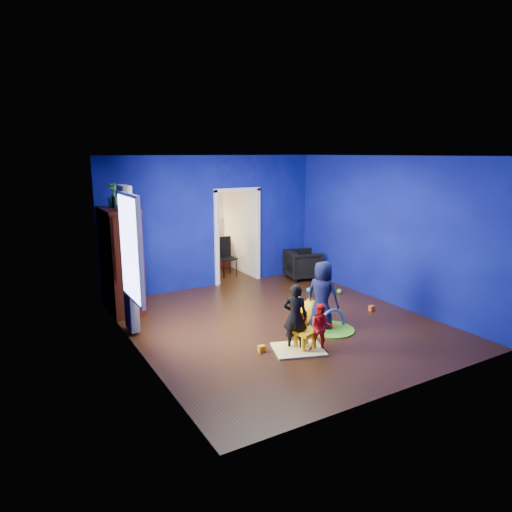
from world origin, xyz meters
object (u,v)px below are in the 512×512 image
study_desk (210,254)px  toddler_red (321,328)px  tv_armoire (121,261)px  armchair (303,264)px  folding_chair (227,258)px  kid_chair (305,334)px  play_mat (331,329)px  crt_tv (123,258)px  child_black (295,316)px  child_navy (322,295)px  hopper_ball (311,312)px  vase (121,205)px

study_desk → toddler_red: bearing=-97.3°
tv_armoire → armchair: bearing=2.0°
toddler_red → folding_chair: 4.67m
kid_chair → play_mat: bearing=10.6°
armchair → crt_tv: size_ratio=1.08×
toddler_red → crt_tv: crt_tv is taller
child_black → child_navy: bearing=-110.9°
crt_tv → play_mat: size_ratio=0.88×
crt_tv → child_navy: bearing=-43.9°
tv_armoire → hopper_ball: tv_armoire is taller
toddler_red → study_desk: toddler_red is taller
tv_armoire → folding_chair: size_ratio=2.13×
toddler_red → tv_armoire: (-2.10, 3.36, 0.60)m
hopper_ball → vase: bearing=142.8°
child_navy → kid_chair: size_ratio=2.35×
child_black → crt_tv: bearing=-18.3°
tv_armoire → study_desk: tv_armoire is taller
child_navy → folding_chair: child_navy is taller
hopper_ball → play_mat: bearing=-74.7°
vase → kid_chair: bearing=-55.7°
crt_tv → vase: bearing=-97.6°
vase → toddler_red: bearing=-55.5°
play_mat → armchair: bearing=62.7°
tv_armoire → study_desk: (2.82, 2.21, -0.60)m
folding_chair → vase: bearing=-151.2°
child_navy → folding_chair: size_ratio=1.28×
vase → armchair: bearing=6.0°
armchair → play_mat: (-1.50, -2.91, -0.33)m
tv_armoire → child_navy: bearing=-43.5°
kid_chair → child_black: bearing=122.2°
vase → play_mat: (2.79, -2.46, -2.04)m
crt_tv → folding_chair: 3.10m
hopper_ball → folding_chair: 3.59m
child_black → crt_tv: (-1.80, 3.05, 0.51)m
tv_armoire → crt_tv: tv_armoire is taller
armchair → folding_chair: folding_chair is taller
kid_chair → folding_chair: 4.50m
toddler_red → folding_chair: bearing=115.6°
armchair → vase: bearing=109.7°
armchair → vase: size_ratio=3.98×
child_black → crt_tv: crt_tv is taller
toddler_red → play_mat: toddler_red is taller
hopper_ball → child_black: bearing=-139.3°
armchair → hopper_ball: (-1.62, -2.48, -0.13)m
toddler_red → study_desk: bearing=117.1°
child_black → toddler_red: child_black is taller
play_mat → toddler_red: bearing=-139.0°
child_black → hopper_ball: (0.84, 0.72, -0.30)m
vase → child_navy: bearing=-40.0°
armchair → vase: 4.64m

